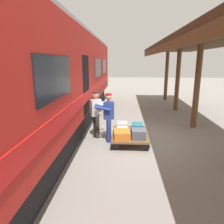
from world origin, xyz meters
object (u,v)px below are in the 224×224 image
Objects in this scene: suitcase_teal_softside at (137,126)px; suitcase_navy_fabric at (138,131)px; suitcase_gray_aluminum at (122,125)px; suitcase_cream_canvas at (122,131)px; porter_in_overalls at (108,116)px; luggage_cart at (130,134)px; train_car at (44,82)px; porter_by_door at (97,113)px; suitcase_slate_roller at (139,134)px; suitcase_orange_carryall at (122,134)px.

suitcase_navy_fabric is (0.00, 0.47, -0.01)m from suitcase_teal_softside.
suitcase_gray_aluminum reaches higher than suitcase_cream_canvas.
suitcase_cream_canvas is at bearing 173.18° from porter_in_overalls.
suitcase_cream_canvas is 0.81× the size of suitcase_navy_fabric.
porter_in_overalls is (0.76, -0.06, 0.64)m from luggage_cart.
train_car is at bearing -6.06° from suitcase_cream_canvas.
luggage_cart is 1.00× the size of porter_by_door.
suitcase_teal_softside is at bearing -90.00° from suitcase_slate_roller.
train_car reaches higher than suitcase_orange_carryall.
suitcase_navy_fabric is at bearing -90.00° from suitcase_slate_roller.
porter_in_overalls is at bearing 138.98° from porter_by_door.
suitcase_navy_fabric is at bearing 174.94° from train_car.
suitcase_teal_softside is at bearing -120.26° from luggage_cart.
suitcase_gray_aluminum is at bearing -59.74° from suitcase_slate_roller.
porter_in_overalls and porter_by_door have the same top height.
suitcase_cream_canvas is 1.16m from porter_by_door.
train_car reaches higher than porter_in_overalls.
porter_in_overalls is 1.00× the size of porter_by_door.
train_car reaches higher than suitcase_teal_softside.
luggage_cart is 2.76× the size of suitcase_orange_carryall.
suitcase_teal_softside reaches higher than suitcase_cream_canvas.
train_car is 37.17× the size of suitcase_slate_roller.
suitcase_gray_aluminum is 0.27× the size of porter_in_overalls.
suitcase_orange_carryall is 1.15× the size of suitcase_teal_softside.
porter_by_door is (1.48, 0.02, 0.49)m from suitcase_teal_softside.
suitcase_gray_aluminum is 1.05m from porter_by_door.
train_car is 28.33× the size of suitcase_navy_fabric.
train_car reaches higher than luggage_cart.
porter_by_door reaches higher than suitcase_navy_fabric.
suitcase_teal_softside reaches higher than luggage_cart.
suitcase_slate_roller is 0.76× the size of suitcase_navy_fabric.
porter_by_door is (0.94, -0.45, 0.51)m from suitcase_cream_canvas.
porter_in_overalls is at bearing -3.21° from suitcase_navy_fabric.
suitcase_navy_fabric reaches higher than luggage_cart.
porter_in_overalls is at bearing -6.82° from suitcase_cream_canvas.
luggage_cart is 1.44m from porter_by_door.
suitcase_teal_softside is 0.32× the size of porter_in_overalls.
train_car is 3.52m from luggage_cart.
train_car is 10.58× the size of luggage_cart.
luggage_cart is 3.16× the size of suitcase_teal_softside.
luggage_cart is at bearing -120.26° from suitcase_orange_carryall.
suitcase_orange_carryall is at bearing 0.00° from suitcase_slate_roller.
suitcase_cream_canvas is (0.55, -0.47, -0.06)m from suitcase_slate_roller.
porter_by_door is at bearing -31.84° from suitcase_slate_roller.
suitcase_slate_roller is 0.29× the size of porter_by_door.
suitcase_gray_aluminum reaches higher than suitcase_navy_fabric.
porter_by_door is (0.94, -0.92, 0.47)m from suitcase_orange_carryall.
train_car is at bearing -5.89° from porter_in_overalls.
suitcase_teal_softside is at bearing 180.00° from suitcase_gray_aluminum.
suitcase_navy_fabric is (-0.55, 0.47, -0.04)m from suitcase_gray_aluminum.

